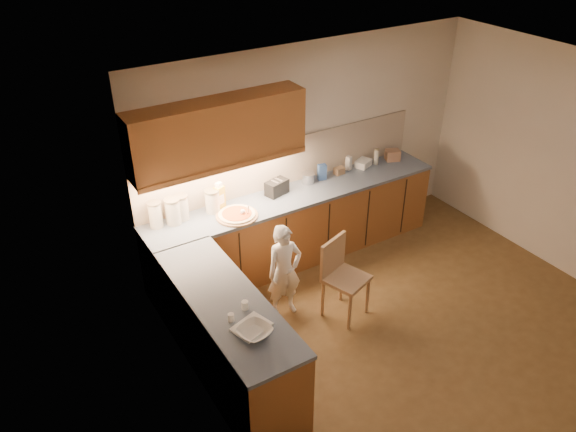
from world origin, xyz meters
The scene contains 24 objects.
room centered at (0.00, 0.00, 1.68)m, with size 4.54×4.50×2.62m.
l_counter centered at (-0.92, 1.25, 0.46)m, with size 3.77×2.62×0.92m.
backsplash centered at (-0.38, 1.99, 1.21)m, with size 3.75×0.02×0.58m, color #B9A68F.
upper_cabinets centered at (-1.27, 1.82, 1.85)m, with size 1.95×0.36×0.73m.
pizza_on_board centered at (-1.22, 1.60, 0.94)m, with size 0.47×0.47×0.19m.
child centered at (-1.03, 0.89, 0.55)m, with size 0.40×0.26×1.09m, color white.
wooden_chair centered at (-0.52, 0.57, 0.53)m, with size 0.52×0.52×0.91m.
mixing_bowl centered at (-1.95, -0.15, 0.95)m, with size 0.27×0.27×0.07m, color white.
canister_a centered at (-2.04, 1.86, 1.07)m, with size 0.15×0.15×0.30m.
canister_b centered at (-1.86, 1.83, 1.07)m, with size 0.17×0.17×0.30m.
canister_c centered at (-1.75, 1.87, 1.07)m, with size 0.16×0.16×0.29m.
canister_d centered at (-1.40, 1.83, 1.06)m, with size 0.17×0.17×0.27m.
oil_jug centered at (-1.30, 1.85, 1.07)m, with size 0.13×0.11×0.33m.
toaster centered at (-0.58, 1.81, 1.01)m, with size 0.30×0.22×0.18m.
steel_pot centered at (-0.11, 1.86, 0.98)m, with size 0.17×0.17×0.13m.
blue_box centered at (0.09, 1.84, 1.02)m, with size 0.10×0.07×0.20m, color #2F508F.
card_box_a centered at (0.36, 1.85, 0.96)m, with size 0.12×0.09×0.09m, color tan.
white_bottle centered at (0.53, 1.89, 1.01)m, with size 0.06×0.06×0.18m, color silver.
flat_pack centered at (0.75, 1.86, 0.96)m, with size 0.22×0.15×0.09m, color silver.
tall_jar centered at (0.93, 1.83, 1.03)m, with size 0.07×0.07×0.21m.
card_box_b centered at (1.19, 1.81, 0.99)m, with size 0.18×0.14×0.14m, color #976C51.
dough_cloth centered at (-1.93, -0.06, 0.93)m, with size 0.30×0.23×0.02m, color white.
spice_jar_a centered at (-2.04, 0.11, 0.96)m, with size 0.06×0.06×0.07m, color silver.
spice_jar_b centered at (-1.86, 0.18, 0.96)m, with size 0.06×0.06×0.08m, color white.
Camera 1 is at (-3.51, -3.21, 4.14)m, focal length 35.00 mm.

